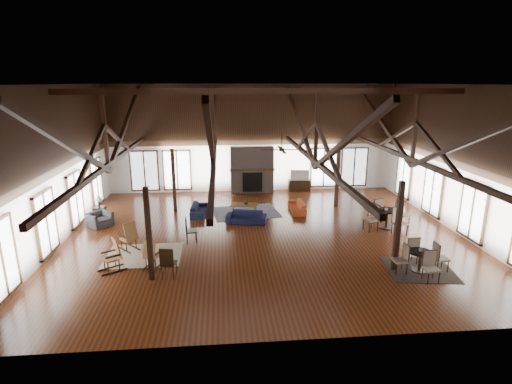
{
  "coord_description": "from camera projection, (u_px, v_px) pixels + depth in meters",
  "views": [
    {
      "loc": [
        -1.7,
        -15.31,
        6.09
      ],
      "look_at": [
        -0.27,
        1.0,
        1.56
      ],
      "focal_mm": 28.0,
      "sensor_mm": 36.0,
      "label": 1
    }
  ],
  "objects": [
    {
      "name": "rug_navy",
      "position": [
        245.0,
        212.0,
        19.29
      ],
      "size": [
        3.39,
        2.75,
        0.01
      ],
      "primitive_type": "cube",
      "rotation": [
        0.0,
        0.0,
        0.15
      ],
      "color": "#181C45",
      "rests_on": "floor"
    },
    {
      "name": "ceiling_fan",
      "position": [
        282.0,
        149.0,
        14.55
      ],
      "size": [
        1.6,
        1.6,
        0.75
      ],
      "color": "black",
      "rests_on": "roof_truss"
    },
    {
      "name": "sofa_navy_left",
      "position": [
        199.0,
        209.0,
        18.9
      ],
      "size": [
        1.75,
        0.79,
        0.5
      ],
      "primitive_type": "imported",
      "rotation": [
        0.0,
        0.0,
        1.5
      ],
      "color": "black",
      "rests_on": "floor"
    },
    {
      "name": "side_table_lamp",
      "position": [
        100.0,
        210.0,
        18.11
      ],
      "size": [
        0.47,
        0.47,
        1.2
      ],
      "color": "black",
      "rests_on": "floor"
    },
    {
      "name": "fireplace",
      "position": [
        252.0,
        170.0,
        22.52
      ],
      "size": [
        2.5,
        0.69,
        2.6
      ],
      "color": "#67584E",
      "rests_on": "floor"
    },
    {
      "name": "side_chair_a",
      "position": [
        189.0,
        228.0,
        15.52
      ],
      "size": [
        0.49,
        0.49,
        1.03
      ],
      "rotation": [
        0.0,
        0.0,
        -1.42
      ],
      "color": "black",
      "rests_on": "floor"
    },
    {
      "name": "sofa_navy_front",
      "position": [
        246.0,
        217.0,
        17.81
      ],
      "size": [
        1.9,
        1.1,
        0.52
      ],
      "primitive_type": "imported",
      "rotation": [
        0.0,
        0.0,
        -0.24
      ],
      "color": "#131634",
      "rests_on": "floor"
    },
    {
      "name": "wall_front",
      "position": [
        299.0,
        225.0,
        8.94
      ],
      "size": [
        16.0,
        0.02,
        6.0
      ],
      "primitive_type": "cube",
      "color": "white",
      "rests_on": "floor"
    },
    {
      "name": "television",
      "position": [
        300.0,
        175.0,
        22.93
      ],
      "size": [
        1.06,
        0.28,
        0.61
      ],
      "primitive_type": "imported",
      "rotation": [
        0.0,
        0.0,
        -0.13
      ],
      "color": "#B2B2B2",
      "rests_on": "tv_console"
    },
    {
      "name": "ceiling",
      "position": [
        266.0,
        84.0,
        14.86
      ],
      "size": [
        16.0,
        14.0,
        0.02
      ],
      "primitive_type": "cube",
      "color": "black",
      "rests_on": "wall_back"
    },
    {
      "name": "rocking_chair_a",
      "position": [
        129.0,
        237.0,
        14.84
      ],
      "size": [
        0.91,
        0.93,
        1.1
      ],
      "rotation": [
        0.0,
        0.0,
        0.75
      ],
      "color": "#A46C3E",
      "rests_on": "floor"
    },
    {
      "name": "armchair",
      "position": [
        100.0,
        220.0,
        17.35
      ],
      "size": [
        1.25,
        1.26,
        0.62
      ],
      "primitive_type": "imported",
      "rotation": [
        0.0,
        0.0,
        0.85
      ],
      "color": "#2F2E31",
      "rests_on": "floor"
    },
    {
      "name": "wall_back",
      "position": [
        251.0,
        139.0,
        22.38
      ],
      "size": [
        16.0,
        0.02,
        6.0
      ],
      "primitive_type": "cube",
      "color": "white",
      "rests_on": "floor"
    },
    {
      "name": "rocking_chair_b",
      "position": [
        151.0,
        255.0,
        13.44
      ],
      "size": [
        0.67,
        0.87,
        1.0
      ],
      "rotation": [
        0.0,
        0.0,
        -0.39
      ],
      "color": "#A46C3E",
      "rests_on": "floor"
    },
    {
      "name": "cup_near",
      "position": [
        420.0,
        250.0,
        13.1
      ],
      "size": [
        0.12,
        0.12,
        0.09
      ],
      "primitive_type": "imported",
      "rotation": [
        0.0,
        0.0,
        -0.11
      ],
      "color": "#B2B2B2",
      "rests_on": "cafe_table_near"
    },
    {
      "name": "rug_tan",
      "position": [
        144.0,
        255.0,
        14.51
      ],
      "size": [
        2.7,
        2.13,
        0.01
      ],
      "primitive_type": "cube",
      "rotation": [
        0.0,
        0.0,
        0.01
      ],
      "color": "#CCB88E",
      "rests_on": "floor"
    },
    {
      "name": "roof_truss",
      "position": [
        265.0,
        137.0,
        15.39
      ],
      "size": [
        15.6,
        14.07,
        3.14
      ],
      "color": "black",
      "rests_on": "wall_back"
    },
    {
      "name": "tv_console",
      "position": [
        299.0,
        185.0,
        23.09
      ],
      "size": [
        1.25,
        0.47,
        0.62
      ],
      "primitive_type": "cube",
      "color": "black",
      "rests_on": "floor"
    },
    {
      "name": "side_chair_b",
      "position": [
        168.0,
        261.0,
        12.64
      ],
      "size": [
        0.52,
        0.52,
        1.06
      ],
      "rotation": [
        0.0,
        0.0,
        -0.17
      ],
      "color": "black",
      "rests_on": "floor"
    },
    {
      "name": "post_grid",
      "position": [
        265.0,
        199.0,
        16.06
      ],
      "size": [
        8.16,
        7.16,
        3.05
      ],
      "color": "black",
      "rests_on": "floor"
    },
    {
      "name": "sofa_orange",
      "position": [
        297.0,
        206.0,
        19.38
      ],
      "size": [
        1.69,
        0.68,
        0.49
      ],
      "primitive_type": "imported",
      "rotation": [
        0.0,
        0.0,
        -1.58
      ],
      "color": "#B44A22",
      "rests_on": "floor"
    },
    {
      "name": "cafe_table_far",
      "position": [
        387.0,
        216.0,
        17.06
      ],
      "size": [
        2.23,
        2.23,
        1.14
      ],
      "rotation": [
        0.0,
        0.0,
        0.27
      ],
      "color": "black",
      "rests_on": "floor"
    },
    {
      "name": "wall_right",
      "position": [
        459.0,
        160.0,
        16.34
      ],
      "size": [
        0.02,
        14.0,
        6.0
      ],
      "primitive_type": "cube",
      "color": "white",
      "rests_on": "floor"
    },
    {
      "name": "rug_dark",
      "position": [
        419.0,
        269.0,
        13.41
      ],
      "size": [
        2.4,
        2.23,
        0.01
      ],
      "primitive_type": "cube",
      "rotation": [
        0.0,
        0.0,
        -0.13
      ],
      "color": "black",
      "rests_on": "floor"
    },
    {
      "name": "cup_far",
      "position": [
        386.0,
        209.0,
        16.92
      ],
      "size": [
        0.17,
        0.17,
        0.1
      ],
      "primitive_type": "imported",
      "rotation": [
        0.0,
        0.0,
        -0.33
      ],
      "color": "#B2B2B2",
      "rests_on": "cafe_table_far"
    },
    {
      "name": "vase",
      "position": [
        246.0,
        203.0,
        18.9
      ],
      "size": [
        0.2,
        0.2,
        0.19
      ],
      "primitive_type": "imported",
      "rotation": [
        0.0,
        0.0,
        -0.08
      ],
      "color": "#B2B2B2",
      "rests_on": "coffee_table"
    },
    {
      "name": "rocking_chair_c",
      "position": [
        114.0,
        255.0,
        13.27
      ],
      "size": [
        0.96,
        0.83,
        1.1
      ],
      "rotation": [
        0.0,
        0.0,
        2.13
      ],
      "color": "#A46C3E",
      "rests_on": "floor"
    },
    {
      "name": "wall_left",
      "position": [
        54.0,
        167.0,
        14.99
      ],
      "size": [
        0.02,
        14.0,
        6.0
      ],
      "primitive_type": "cube",
      "color": "white",
      "rests_on": "floor"
    },
    {
      "name": "coffee_table",
      "position": [
        244.0,
        205.0,
        18.99
      ],
      "size": [
        1.34,
        0.88,
        0.47
      ],
      "rotation": [
        0.0,
        0.0,
        -0.22
      ],
      "color": "brown",
      "rests_on": "floor"
    },
    {
      "name": "floor",
      "position": [
        265.0,
        235.0,
        16.46
      ],
      "size": [
        16.0,
        16.0,
        0.0
      ],
      "primitive_type": "plane",
      "color": "#5A2913",
      "rests_on": "ground"
    },
    {
      "name": "cafe_table_near",
      "position": [
        420.0,
        258.0,
        13.15
      ],
      "size": [
        1.87,
        1.87,
        0.98
      ],
      "rotation": [
        0.0,
        0.0,
        0.01
      ],
      "color": "black",
      "rests_on": "floor"
    }
  ]
}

